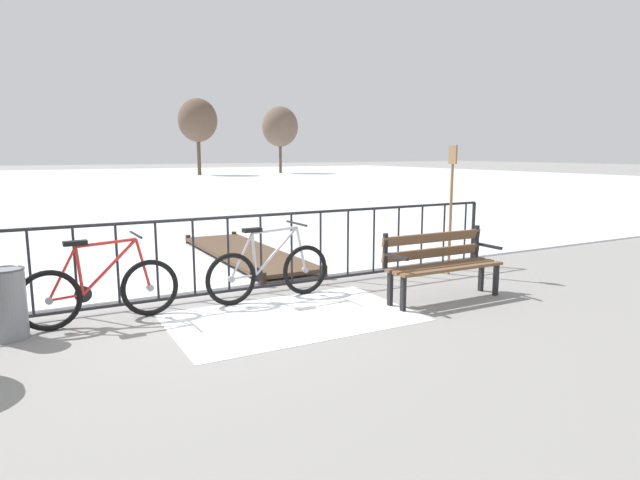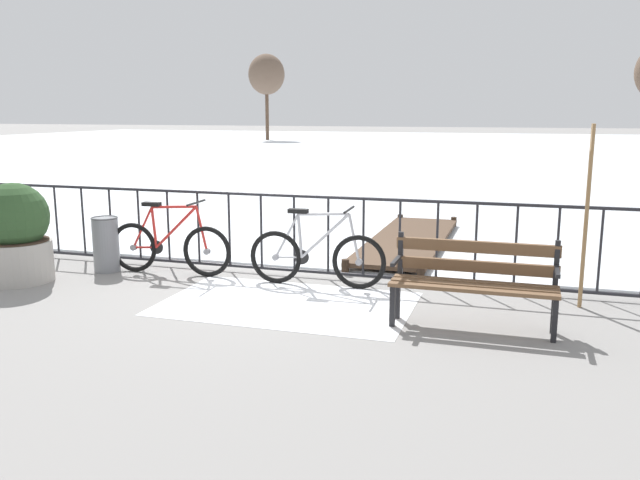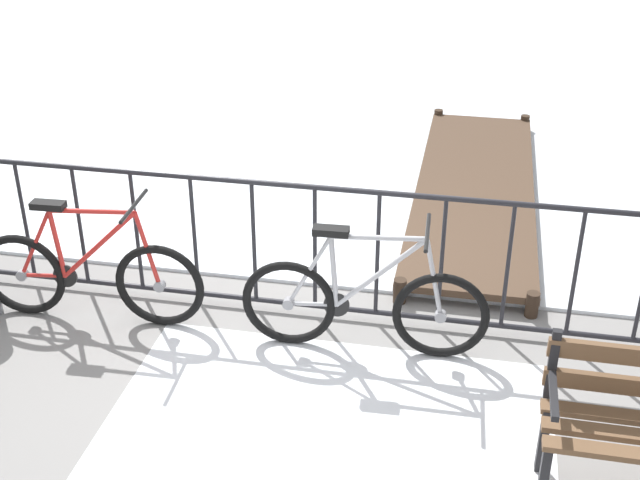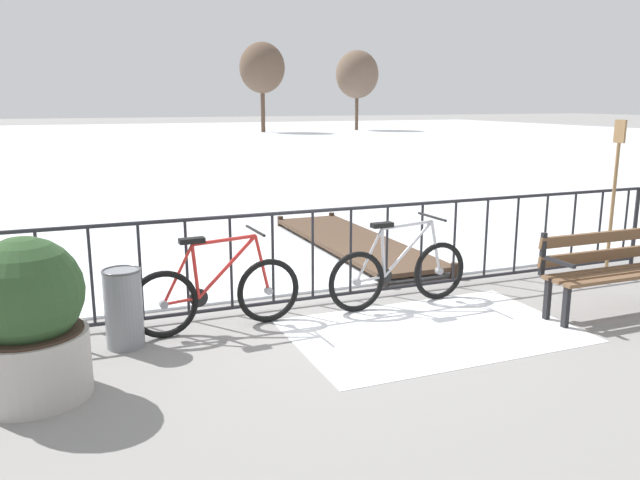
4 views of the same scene
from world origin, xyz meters
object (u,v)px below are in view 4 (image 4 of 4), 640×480
at_px(bicycle_near_railing, 217,294).
at_px(planter_with_shrub, 28,321).
at_px(park_bench, 609,265).
at_px(oar_upright, 614,189).
at_px(bicycle_second, 399,273).
at_px(trash_bin, 124,307).

bearing_deg(bicycle_near_railing, planter_with_shrub, -151.23).
relative_size(park_bench, oar_upright, 0.81).
relative_size(bicycle_near_railing, planter_with_shrub, 1.37).
height_order(bicycle_second, oar_upright, oar_upright).
bearing_deg(park_bench, trash_bin, 169.38).
bearing_deg(park_bench, oar_upright, 43.61).
bearing_deg(trash_bin, planter_with_shrub, -133.20).
relative_size(bicycle_near_railing, bicycle_second, 1.00).
bearing_deg(bicycle_second, park_bench, -27.59).
bearing_deg(trash_bin, oar_upright, 1.08).
bearing_deg(bicycle_second, oar_upright, 0.08).
height_order(park_bench, planter_with_shrub, planter_with_shrub).
bearing_deg(park_bench, bicycle_near_railing, 165.61).
relative_size(planter_with_shrub, oar_upright, 0.63).
distance_m(bicycle_second, oar_upright, 3.12).
bearing_deg(oar_upright, planter_with_shrub, -172.31).
xyz_separation_m(park_bench, trash_bin, (-4.85, 0.91, -0.14)).
distance_m(park_bench, trash_bin, 4.94).
height_order(bicycle_near_railing, bicycle_second, same).
relative_size(trash_bin, oar_upright, 0.37).
distance_m(park_bench, planter_with_shrub, 5.59).
xyz_separation_m(bicycle_near_railing, bicycle_second, (2.01, 0.00, 0.00)).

